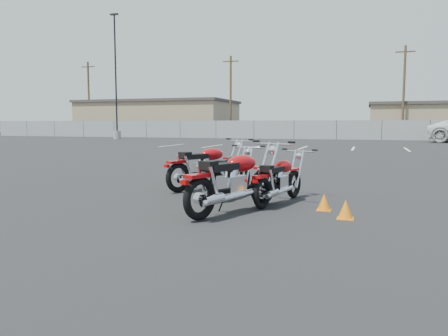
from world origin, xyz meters
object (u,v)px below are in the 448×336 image
(motorcycle_rear_red, at_px, (234,181))
(motorcycle_second_black, at_px, (231,174))
(motorcycle_third_red, at_px, (279,180))
(motorcycle_front_red, at_px, (206,167))

(motorcycle_rear_red, bearing_deg, motorcycle_second_black, 108.78)
(motorcycle_second_black, bearing_deg, motorcycle_third_red, -24.36)
(motorcycle_front_red, bearing_deg, motorcycle_second_black, -41.71)
(motorcycle_front_red, bearing_deg, motorcycle_rear_red, -59.29)
(motorcycle_third_red, bearing_deg, motorcycle_front_red, 147.19)
(motorcycle_front_red, bearing_deg, motorcycle_third_red, -32.81)
(motorcycle_rear_red, bearing_deg, motorcycle_front_red, 120.71)
(motorcycle_third_red, bearing_deg, motorcycle_second_black, 155.64)
(motorcycle_second_black, distance_m, motorcycle_third_red, 1.21)
(motorcycle_third_red, distance_m, motorcycle_rear_red, 1.23)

